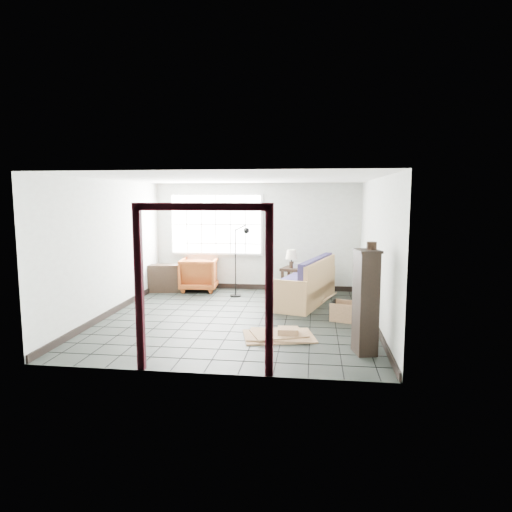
# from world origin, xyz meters

# --- Properties ---
(ground) EXTENTS (5.50, 5.50, 0.00)m
(ground) POSITION_xyz_m (0.00, 0.00, 0.00)
(ground) COLOR black
(ground) RESTS_ON ground
(room_shell) EXTENTS (5.02, 5.52, 2.61)m
(room_shell) POSITION_xyz_m (0.00, 0.03, 1.68)
(room_shell) COLOR #B7BAB2
(room_shell) RESTS_ON ground
(window_panel) EXTENTS (2.32, 0.08, 1.52)m
(window_panel) POSITION_xyz_m (-1.00, 2.70, 1.60)
(window_panel) COLOR silver
(window_panel) RESTS_ON ground
(doorway_trim) EXTENTS (1.80, 0.08, 2.20)m
(doorway_trim) POSITION_xyz_m (0.00, -2.70, 1.38)
(doorway_trim) COLOR #360C14
(doorway_trim) RESTS_ON ground
(futon_sofa) EXTENTS (1.43, 2.38, 0.99)m
(futon_sofa) POSITION_xyz_m (1.24, 1.40, 0.36)
(futon_sofa) COLOR #AB774D
(futon_sofa) RESTS_ON ground
(armchair) EXTENTS (0.91, 0.86, 0.88)m
(armchair) POSITION_xyz_m (-1.37, 2.40, 0.44)
(armchair) COLOR maroon
(armchair) RESTS_ON ground
(side_table) EXTENTS (0.69, 0.69, 0.61)m
(side_table) POSITION_xyz_m (0.95, 2.40, 0.50)
(side_table) COLOR black
(side_table) RESTS_ON ground
(table_lamp) EXTENTS (0.33, 0.33, 0.43)m
(table_lamp) POSITION_xyz_m (0.88, 2.33, 0.91)
(table_lamp) COLOR black
(table_lamp) RESTS_ON side_table
(projector) EXTENTS (0.31, 0.25, 0.11)m
(projector) POSITION_xyz_m (0.99, 2.42, 0.66)
(projector) COLOR silver
(projector) RESTS_ON side_table
(floor_lamp) EXTENTS (0.51, 0.33, 1.65)m
(floor_lamp) POSITION_xyz_m (-0.25, 1.85, 0.88)
(floor_lamp) COLOR black
(floor_lamp) RESTS_ON ground
(console_shelf) EXTENTS (0.89, 0.48, 0.66)m
(console_shelf) POSITION_xyz_m (-2.15, 2.14, 0.33)
(console_shelf) COLOR black
(console_shelf) RESTS_ON ground
(tall_shelf) EXTENTS (0.41, 0.48, 1.53)m
(tall_shelf) POSITION_xyz_m (2.15, -1.69, 0.78)
(tall_shelf) COLOR black
(tall_shelf) RESTS_ON ground
(pot) EXTENTS (0.16, 0.16, 0.11)m
(pot) POSITION_xyz_m (2.22, -1.64, 1.58)
(pot) COLOR black
(pot) RESTS_ON tall_shelf
(open_box) EXTENTS (0.92, 0.64, 0.47)m
(open_box) POSITION_xyz_m (2.00, 0.09, 0.17)
(open_box) COLOR olive
(open_box) RESTS_ON ground
(cardboard_pile) EXTENTS (1.28, 1.03, 0.16)m
(cardboard_pile) POSITION_xyz_m (0.87, -1.08, 0.04)
(cardboard_pile) COLOR olive
(cardboard_pile) RESTS_ON ground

